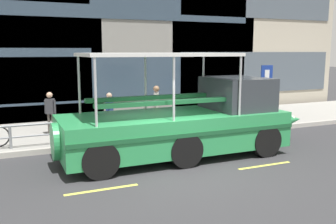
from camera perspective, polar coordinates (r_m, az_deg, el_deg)
ground_plane at (r=10.70m, az=1.64°, el=-8.59°), size 120.00×120.00×0.00m
sidewalk at (r=15.76m, az=-7.05°, el=-2.47°), size 32.00×4.80×0.18m
curb_edge at (r=13.45m, az=-4.01°, el=-4.47°), size 32.00×0.18×0.18m
lane_centreline at (r=10.03m, az=3.57°, el=-9.82°), size 25.80×0.12×0.01m
curb_guardrail at (r=13.62m, az=-4.59°, el=-1.66°), size 12.19×0.09×0.78m
parking_sign at (r=16.79m, az=14.79°, el=4.21°), size 0.60×0.12×2.51m
duck_tour_boat at (r=11.82m, az=3.13°, el=-1.59°), size 8.78×2.65×3.24m
pedestrian_near_bow at (r=15.92m, az=7.64°, el=1.72°), size 0.42×0.33×1.70m
pedestrian_mid_left at (r=14.56m, az=-1.80°, el=1.28°), size 0.31×0.48×1.78m
pedestrian_mid_right at (r=14.14m, az=-8.95°, el=0.42°), size 0.34×0.34×1.57m
pedestrian_near_stern at (r=14.46m, az=-17.60°, el=0.40°), size 0.38×0.33×1.62m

